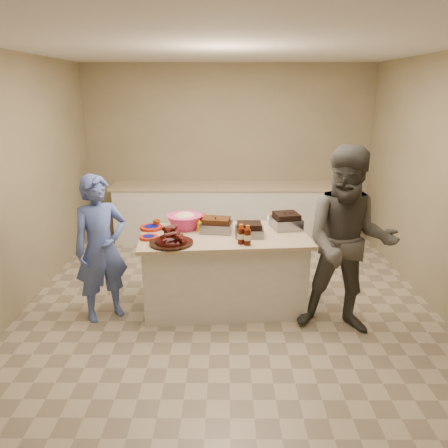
{
  "coord_description": "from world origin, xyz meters",
  "views": [
    {
      "loc": [
        -0.03,
        -4.44,
        2.31
      ],
      "look_at": [
        -0.05,
        0.01,
        0.94
      ],
      "focal_mm": 35.0,
      "sensor_mm": 36.0,
      "label": 1
    }
  ],
  "objects_px": {
    "mustard_bottle": "(199,231)",
    "guest_gray": "(341,328)",
    "island": "(224,305)",
    "bbq_bottle_b": "(247,245)",
    "bbq_bottle_a": "(241,244)",
    "plastic_cup": "(157,227)",
    "rib_platter": "(171,244)",
    "roasting_pan": "(286,228)",
    "guest_blue": "(107,315)",
    "coleslaw_bowl": "(185,229)"
  },
  "relations": [
    {
      "from": "plastic_cup",
      "to": "island",
      "type": "bearing_deg",
      "value": -18.55
    },
    {
      "from": "island",
      "to": "coleslaw_bowl",
      "type": "distance_m",
      "value": 0.96
    },
    {
      "from": "guest_blue",
      "to": "rib_platter",
      "type": "bearing_deg",
      "value": -38.05
    },
    {
      "from": "plastic_cup",
      "to": "rib_platter",
      "type": "bearing_deg",
      "value": -67.27
    },
    {
      "from": "mustard_bottle",
      "to": "guest_gray",
      "type": "distance_m",
      "value": 1.78
    },
    {
      "from": "guest_gray",
      "to": "bbq_bottle_b",
      "type": "bearing_deg",
      "value": -177.64
    },
    {
      "from": "bbq_bottle_b",
      "to": "mustard_bottle",
      "type": "relative_size",
      "value": 1.52
    },
    {
      "from": "roasting_pan",
      "to": "bbq_bottle_b",
      "type": "relative_size",
      "value": 1.48
    },
    {
      "from": "mustard_bottle",
      "to": "bbq_bottle_a",
      "type": "bearing_deg",
      "value": -42.5
    },
    {
      "from": "plastic_cup",
      "to": "guest_gray",
      "type": "relative_size",
      "value": 0.05
    },
    {
      "from": "rib_platter",
      "to": "bbq_bottle_a",
      "type": "height_order",
      "value": "bbq_bottle_a"
    },
    {
      "from": "roasting_pan",
      "to": "guest_blue",
      "type": "bearing_deg",
      "value": -178.35
    },
    {
      "from": "mustard_bottle",
      "to": "guest_gray",
      "type": "height_order",
      "value": "mustard_bottle"
    },
    {
      "from": "bbq_bottle_b",
      "to": "roasting_pan",
      "type": "bearing_deg",
      "value": 50.21
    },
    {
      "from": "rib_platter",
      "to": "bbq_bottle_b",
      "type": "distance_m",
      "value": 0.76
    },
    {
      "from": "rib_platter",
      "to": "bbq_bottle_b",
      "type": "relative_size",
      "value": 2.18
    },
    {
      "from": "rib_platter",
      "to": "plastic_cup",
      "type": "height_order",
      "value": "rib_platter"
    },
    {
      "from": "roasting_pan",
      "to": "mustard_bottle",
      "type": "xyz_separation_m",
      "value": [
        -0.96,
        -0.1,
        0.0
      ]
    },
    {
      "from": "rib_platter",
      "to": "bbq_bottle_a",
      "type": "relative_size",
      "value": 2.18
    },
    {
      "from": "roasting_pan",
      "to": "guest_blue",
      "type": "relative_size",
      "value": 0.2
    },
    {
      "from": "bbq_bottle_a",
      "to": "guest_gray",
      "type": "bearing_deg",
      "value": -11.2
    },
    {
      "from": "mustard_bottle",
      "to": "island",
      "type": "bearing_deg",
      "value": -22.72
    },
    {
      "from": "mustard_bottle",
      "to": "plastic_cup",
      "type": "height_order",
      "value": "mustard_bottle"
    },
    {
      "from": "roasting_pan",
      "to": "bbq_bottle_b",
      "type": "height_order",
      "value": "bbq_bottle_b"
    },
    {
      "from": "bbq_bottle_a",
      "to": "bbq_bottle_b",
      "type": "distance_m",
      "value": 0.07
    },
    {
      "from": "coleslaw_bowl",
      "to": "plastic_cup",
      "type": "relative_size",
      "value": 4.42
    },
    {
      "from": "bbq_bottle_b",
      "to": "plastic_cup",
      "type": "relative_size",
      "value": 2.29
    },
    {
      "from": "roasting_pan",
      "to": "plastic_cup",
      "type": "xyz_separation_m",
      "value": [
        -1.44,
        0.04,
        0.0
      ]
    },
    {
      "from": "rib_platter",
      "to": "mustard_bottle",
      "type": "relative_size",
      "value": 3.32
    },
    {
      "from": "island",
      "to": "bbq_bottle_b",
      "type": "relative_size",
      "value": 8.73
    },
    {
      "from": "island",
      "to": "guest_gray",
      "type": "bearing_deg",
      "value": -27.41
    },
    {
      "from": "mustard_bottle",
      "to": "plastic_cup",
      "type": "relative_size",
      "value": 1.5
    },
    {
      "from": "island",
      "to": "roasting_pan",
      "type": "relative_size",
      "value": 5.89
    },
    {
      "from": "coleslaw_bowl",
      "to": "bbq_bottle_a",
      "type": "relative_size",
      "value": 1.93
    },
    {
      "from": "rib_platter",
      "to": "bbq_bottle_b",
      "type": "bearing_deg",
      "value": -2.04
    },
    {
      "from": "bbq_bottle_b",
      "to": "guest_gray",
      "type": "bearing_deg",
      "value": -9.84
    },
    {
      "from": "guest_blue",
      "to": "guest_gray",
      "type": "height_order",
      "value": "guest_gray"
    },
    {
      "from": "rib_platter",
      "to": "bbq_bottle_b",
      "type": "height_order",
      "value": "bbq_bottle_b"
    },
    {
      "from": "roasting_pan",
      "to": "bbq_bottle_b",
      "type": "xyz_separation_m",
      "value": [
        -0.45,
        -0.54,
        0.0
      ]
    },
    {
      "from": "guest_gray",
      "to": "rib_platter",
      "type": "bearing_deg",
      "value": -174.21
    },
    {
      "from": "coleslaw_bowl",
      "to": "bbq_bottle_b",
      "type": "bearing_deg",
      "value": -37.79
    },
    {
      "from": "mustard_bottle",
      "to": "guest_gray",
      "type": "relative_size",
      "value": 0.07
    },
    {
      "from": "island",
      "to": "mustard_bottle",
      "type": "height_order",
      "value": "mustard_bottle"
    },
    {
      "from": "island",
      "to": "guest_blue",
      "type": "xyz_separation_m",
      "value": [
        -1.25,
        -0.24,
        0.0
      ]
    },
    {
      "from": "island",
      "to": "guest_blue",
      "type": "distance_m",
      "value": 1.27
    },
    {
      "from": "island",
      "to": "plastic_cup",
      "type": "height_order",
      "value": "plastic_cup"
    },
    {
      "from": "coleslaw_bowl",
      "to": "plastic_cup",
      "type": "height_order",
      "value": "coleslaw_bowl"
    },
    {
      "from": "coleslaw_bowl",
      "to": "guest_gray",
      "type": "distance_m",
      "value": 1.95
    },
    {
      "from": "bbq_bottle_b",
      "to": "guest_gray",
      "type": "height_order",
      "value": "bbq_bottle_b"
    },
    {
      "from": "plastic_cup",
      "to": "guest_blue",
      "type": "xyz_separation_m",
      "value": [
        -0.5,
        -0.49,
        -0.84
      ]
    }
  ]
}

